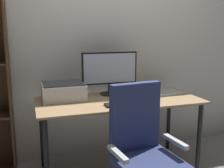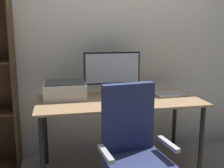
% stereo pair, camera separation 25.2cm
% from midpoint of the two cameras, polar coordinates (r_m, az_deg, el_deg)
% --- Properties ---
extents(back_wall, '(6.40, 0.10, 2.60)m').
position_cam_midpoint_polar(back_wall, '(3.02, 1.71, 9.58)').
color(back_wall, silver).
rests_on(back_wall, ground).
extents(desk, '(1.56, 0.71, 0.74)m').
position_cam_midpoint_polar(desk, '(2.61, 4.31, -5.08)').
color(desk, tan).
rests_on(desk, ground).
extents(monitor, '(0.57, 0.20, 0.44)m').
position_cam_midpoint_polar(monitor, '(2.74, 2.66, 2.90)').
color(monitor, black).
rests_on(monitor, desk).
extents(keyboard, '(0.29, 0.11, 0.02)m').
position_cam_midpoint_polar(keyboard, '(2.38, 4.60, -4.37)').
color(keyboard, black).
rests_on(keyboard, desk).
extents(mouse, '(0.07, 0.10, 0.03)m').
position_cam_midpoint_polar(mouse, '(2.46, 9.27, -3.81)').
color(mouse, black).
rests_on(mouse, desk).
extents(coffee_mug, '(0.10, 0.09, 0.09)m').
position_cam_midpoint_polar(coffee_mug, '(2.63, 4.92, -2.12)').
color(coffee_mug, '#387F51').
rests_on(coffee_mug, desk).
extents(laptop, '(0.33, 0.25, 0.02)m').
position_cam_midpoint_polar(laptop, '(2.84, 14.55, -2.08)').
color(laptop, '#99999E').
rests_on(laptop, desk).
extents(printer, '(0.40, 0.34, 0.16)m').
position_cam_midpoint_polar(printer, '(2.63, -7.28, -1.31)').
color(printer, silver).
rests_on(printer, desk).
extents(office_chair, '(0.55, 0.54, 1.01)m').
position_cam_midpoint_polar(office_chair, '(2.05, 8.48, -15.90)').
color(office_chair, '#B7BABC').
rests_on(office_chair, ground).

